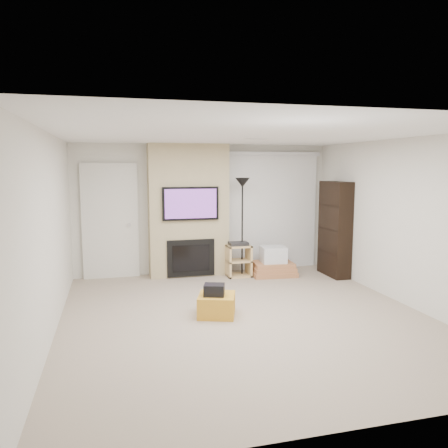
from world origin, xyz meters
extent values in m
cube|color=tan|center=(0.00, 0.00, 0.00)|extent=(5.00, 5.50, 0.00)
cube|color=white|center=(0.00, 0.00, 2.50)|extent=(5.00, 5.50, 0.00)
cube|color=silver|center=(0.00, 2.75, 1.25)|extent=(5.00, 0.00, 2.50)
cube|color=silver|center=(0.00, -2.75, 1.25)|extent=(5.00, 0.00, 2.50)
cube|color=silver|center=(-2.50, 0.00, 1.25)|extent=(0.00, 5.50, 2.50)
cube|color=silver|center=(2.50, 0.00, 1.25)|extent=(0.00, 5.50, 2.50)
cube|color=silver|center=(0.40, 0.80, 2.50)|extent=(0.35, 0.18, 0.01)
cube|color=gold|center=(-0.38, 0.14, 0.15)|extent=(0.63, 0.63, 0.30)
cube|color=black|center=(-0.42, 0.11, 0.38)|extent=(0.34, 0.30, 0.16)
cube|color=tan|center=(-0.35, 2.55, 1.25)|extent=(1.50, 0.40, 2.50)
cube|color=black|center=(-0.35, 2.32, 1.40)|extent=(1.05, 0.06, 0.62)
cube|color=#5E2D79|center=(-0.35, 2.29, 1.40)|extent=(0.96, 0.00, 0.54)
cube|color=black|center=(-0.35, 2.34, 0.37)|extent=(0.90, 0.04, 0.70)
cube|color=black|center=(-0.35, 2.32, 0.37)|extent=(0.70, 0.02, 0.50)
cube|color=silver|center=(-1.80, 2.71, 1.07)|extent=(1.02, 0.08, 2.14)
cube|color=#BCB9A7|center=(-1.80, 2.72, 1.02)|extent=(0.90, 0.05, 2.05)
cylinder|color=silver|center=(-1.46, 2.67, 1.00)|extent=(0.07, 0.06, 0.07)
cube|color=silver|center=(1.40, 2.69, 2.33)|extent=(1.98, 0.10, 0.08)
cube|color=white|center=(1.40, 2.70, 1.15)|extent=(1.90, 0.03, 2.29)
cylinder|color=black|center=(0.63, 2.25, 0.01)|extent=(0.28, 0.28, 0.03)
cylinder|color=black|center=(0.63, 2.25, 0.89)|extent=(0.03, 0.03, 1.74)
cone|color=black|center=(0.63, 2.25, 1.78)|extent=(0.28, 0.28, 0.18)
cube|color=#E1BA7A|center=(0.34, 2.20, 0.30)|extent=(0.04, 0.38, 0.60)
cube|color=#E1BA7A|center=(0.75, 2.20, 0.30)|extent=(0.04, 0.38, 0.60)
cube|color=#E1BA7A|center=(0.54, 2.20, 0.01)|extent=(0.45, 0.38, 0.03)
cube|color=#E1BA7A|center=(0.54, 2.20, 0.30)|extent=(0.45, 0.38, 0.03)
cube|color=#E1BA7A|center=(0.54, 2.20, 0.58)|extent=(0.45, 0.38, 0.03)
cube|color=black|center=(0.54, 2.20, 0.63)|extent=(0.35, 0.25, 0.06)
cube|color=#B57449|center=(1.21, 2.12, 0.05)|extent=(0.88, 0.69, 0.09)
cube|color=#B57449|center=(1.21, 2.12, 0.13)|extent=(0.83, 0.65, 0.08)
cube|color=#B57449|center=(1.21, 2.12, 0.21)|extent=(0.79, 0.60, 0.08)
cube|color=silver|center=(1.21, 2.12, 0.41)|extent=(0.49, 0.44, 0.30)
cube|color=black|center=(2.34, 1.82, 0.90)|extent=(0.30, 0.80, 1.80)
cube|color=black|center=(2.32, 1.82, 0.45)|extent=(0.26, 0.72, 0.02)
cube|color=black|center=(2.32, 1.82, 0.90)|extent=(0.26, 0.72, 0.02)
cube|color=black|center=(2.32, 1.82, 1.35)|extent=(0.26, 0.72, 0.02)
camera|label=1|loc=(-1.75, -5.61, 2.08)|focal=35.00mm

